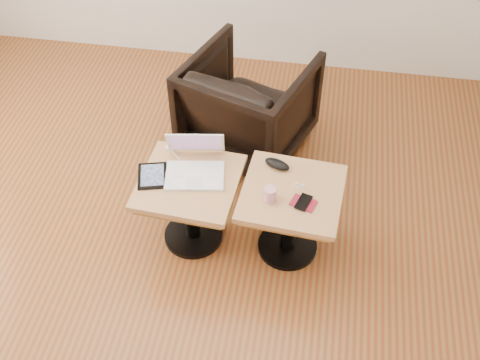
% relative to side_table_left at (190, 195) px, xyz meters
% --- Properties ---
extents(room_shell, '(4.52, 4.52, 2.71)m').
position_rel_side_table_left_xyz_m(room_shell, '(-0.21, -0.20, 0.96)').
color(room_shell, brown).
rests_on(room_shell, ground).
extents(side_table_left, '(0.61, 0.61, 0.52)m').
position_rel_side_table_left_xyz_m(side_table_left, '(0.00, 0.00, 0.00)').
color(side_table_left, black).
rests_on(side_table_left, ground).
extents(side_table_right, '(0.62, 0.62, 0.52)m').
position_rel_side_table_left_xyz_m(side_table_right, '(0.61, 0.01, 0.00)').
color(side_table_right, black).
rests_on(side_table_right, ground).
extents(laptop, '(0.39, 0.38, 0.23)m').
position_rel_side_table_left_xyz_m(laptop, '(0.02, 0.08, 0.18)').
color(laptop, white).
rests_on(laptop, side_table_left).
extents(tablet, '(0.22, 0.25, 0.02)m').
position_rel_side_table_left_xyz_m(tablet, '(-0.22, -0.01, 0.14)').
color(tablet, black).
rests_on(tablet, side_table_left).
extents(charging_adapter, '(0.05, 0.05, 0.02)m').
position_rel_side_table_left_xyz_m(charging_adapter, '(-0.17, 0.24, 0.14)').
color(charging_adapter, white).
rests_on(charging_adapter, side_table_left).
extents(glasses_case, '(0.18, 0.12, 0.05)m').
position_rel_side_table_left_xyz_m(glasses_case, '(0.50, 0.19, 0.16)').
color(glasses_case, black).
rests_on(glasses_case, side_table_right).
extents(striped_cup, '(0.08, 0.08, 0.09)m').
position_rel_side_table_left_xyz_m(striped_cup, '(0.49, -0.08, 0.18)').
color(striped_cup, '#CE3A6B').
rests_on(striped_cup, side_table_right).
extents(earbuds_tangle, '(0.07, 0.05, 0.01)m').
position_rel_side_table_left_xyz_m(earbuds_tangle, '(0.64, 0.05, 0.14)').
color(earbuds_tangle, white).
rests_on(earbuds_tangle, side_table_right).
extents(phone_on_sleeve, '(0.16, 0.14, 0.02)m').
position_rel_side_table_left_xyz_m(phone_on_sleeve, '(0.68, -0.08, 0.14)').
color(phone_on_sleeve, maroon).
rests_on(phone_on_sleeve, side_table_right).
extents(armchair, '(1.02, 1.03, 0.74)m').
position_rel_side_table_left_xyz_m(armchair, '(0.21, 0.94, -0.02)').
color(armchair, black).
rests_on(armchair, ground).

